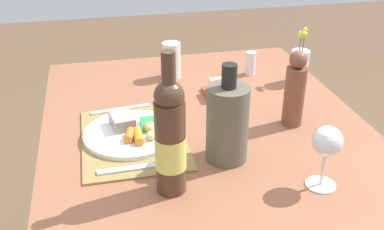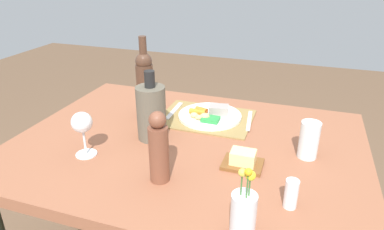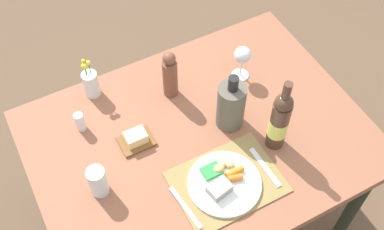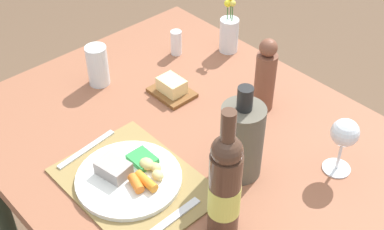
# 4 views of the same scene
# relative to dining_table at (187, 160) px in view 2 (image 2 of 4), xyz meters

# --- Properties ---
(dining_table) EXTENTS (1.28, 0.95, 0.78)m
(dining_table) POSITION_rel_dining_table_xyz_m (0.00, 0.00, 0.00)
(dining_table) COLOR #92563B
(dining_table) RESTS_ON ground_plane
(placemat) EXTENTS (0.38, 0.28, 0.01)m
(placemat) POSITION_rel_dining_table_xyz_m (-0.01, -0.22, 0.08)
(placemat) COLOR olive
(placemat) RESTS_ON dining_table
(dinner_plate) EXTENTS (0.27, 0.27, 0.05)m
(dinner_plate) POSITION_rel_dining_table_xyz_m (-0.02, -0.22, 0.10)
(dinner_plate) COLOR white
(dinner_plate) RESTS_ON placemat
(fork) EXTENTS (0.04, 0.19, 0.00)m
(fork) POSITION_rel_dining_table_xyz_m (-0.19, -0.24, 0.09)
(fork) COLOR silver
(fork) RESTS_ON placemat
(knife) EXTENTS (0.02, 0.18, 0.00)m
(knife) POSITION_rel_dining_table_xyz_m (0.14, -0.23, 0.09)
(knife) COLOR silver
(knife) RESTS_ON placemat
(pepper_mill) EXTENTS (0.06, 0.06, 0.23)m
(pepper_mill) POSITION_rel_dining_table_xyz_m (0.00, 0.25, 0.19)
(pepper_mill) COLOR brown
(pepper_mill) RESTS_ON dining_table
(cooler_bottle) EXTENTS (0.11, 0.11, 0.26)m
(cooler_bottle) POSITION_rel_dining_table_xyz_m (0.14, 0.01, 0.19)
(cooler_bottle) COLOR #5B5546
(cooler_bottle) RESTS_ON dining_table
(salt_shaker) EXTENTS (0.04, 0.04, 0.09)m
(salt_shaker) POSITION_rel_dining_table_xyz_m (-0.39, 0.25, 0.12)
(salt_shaker) COLOR white
(salt_shaker) RESTS_ON dining_table
(wine_bottle) EXTENTS (0.07, 0.07, 0.35)m
(wine_bottle) POSITION_rel_dining_table_xyz_m (0.24, -0.15, 0.22)
(wine_bottle) COLOR #4B3022
(wine_bottle) RESTS_ON dining_table
(water_tumbler) EXTENTS (0.07, 0.07, 0.13)m
(water_tumbler) POSITION_rel_dining_table_xyz_m (-0.42, -0.03, 0.14)
(water_tumbler) COLOR silver
(water_tumbler) RESTS_ON dining_table
(flower_vase) EXTENTS (0.06, 0.06, 0.20)m
(flower_vase) POSITION_rel_dining_table_xyz_m (-0.28, 0.40, 0.14)
(flower_vase) COLOR silver
(flower_vase) RESTS_ON dining_table
(butter_dish) EXTENTS (0.13, 0.10, 0.05)m
(butter_dish) POSITION_rel_dining_table_xyz_m (-0.23, 0.09, 0.10)
(butter_dish) COLOR brown
(butter_dish) RESTS_ON dining_table
(wine_glass) EXTENTS (0.07, 0.07, 0.16)m
(wine_glass) POSITION_rel_dining_table_xyz_m (0.30, 0.20, 0.20)
(wine_glass) COLOR white
(wine_glass) RESTS_ON dining_table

